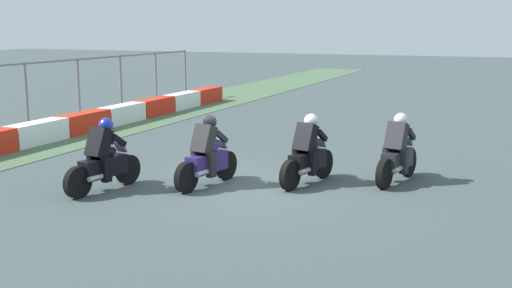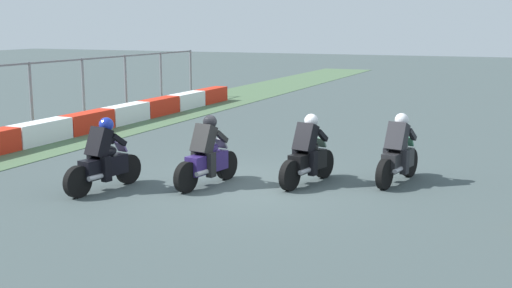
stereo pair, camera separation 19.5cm
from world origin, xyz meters
TOP-DOWN VIEW (x-y plane):
  - ground_plane at (0.00, 0.00)m, footprint 120.00×120.00m
  - rider_lane_a at (1.51, -2.72)m, footprint 2.03×0.62m
  - rider_lane_b at (0.62, -0.97)m, footprint 2.02×0.64m
  - rider_lane_c at (-0.37, 0.94)m, footprint 2.03×0.61m
  - rider_lane_d at (-1.56, 2.72)m, footprint 2.03×0.61m

SIDE VIEW (x-z plane):
  - ground_plane at x=0.00m, z-range 0.00..0.00m
  - rider_lane_a at x=1.51m, z-range -0.13..1.38m
  - rider_lane_b at x=0.62m, z-range -0.13..1.38m
  - rider_lane_c at x=-0.37m, z-range -0.13..1.38m
  - rider_lane_d at x=-1.56m, z-range -0.13..1.38m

